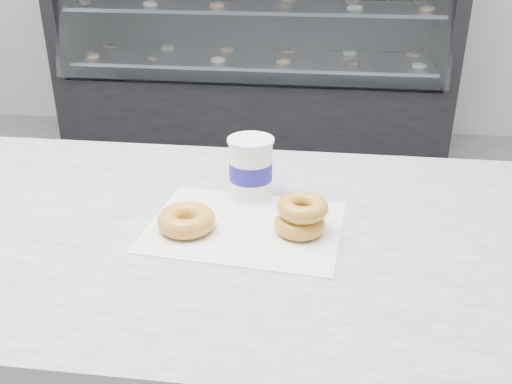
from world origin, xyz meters
TOP-DOWN VIEW (x-y plane):
  - ground at (0.00, 0.00)m, footprint 5.00×5.00m
  - display_case at (0.00, 2.12)m, footprint 2.40×0.74m
  - wax_paper at (0.34, -0.60)m, footprint 0.36×0.29m
  - donut_single at (0.24, -0.62)m, footprint 0.11×0.11m
  - donut_stack at (0.44, -0.60)m, footprint 0.10×0.10m
  - coffee_cup at (0.34, -0.47)m, footprint 0.10×0.10m

SIDE VIEW (x-z plane):
  - ground at x=0.00m, z-range 0.00..0.00m
  - display_case at x=0.00m, z-range -0.13..1.12m
  - wax_paper at x=0.34m, z-range 0.90..0.90m
  - donut_single at x=0.24m, z-range 0.90..0.94m
  - donut_stack at x=0.44m, z-range 0.90..0.96m
  - coffee_cup at x=0.34m, z-range 0.90..1.02m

